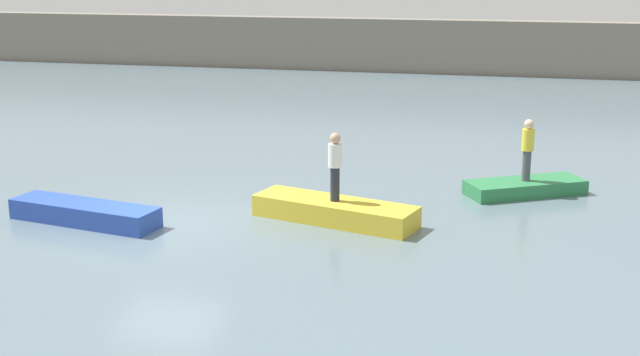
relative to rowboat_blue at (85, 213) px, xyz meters
name	(u,v)px	position (x,y,z in m)	size (l,w,h in m)	color
ground_plane	(166,225)	(1.92, 0.27, -0.24)	(120.00, 120.00, 0.00)	slate
embankment_wall	(372,45)	(1.92, 28.44, 1.17)	(80.00, 1.20, 2.82)	gray
rowboat_blue	(85,213)	(0.00, 0.00, 0.00)	(3.74, 0.95, 0.48)	#2B4CAD
rowboat_yellow	(335,211)	(5.72, 1.46, 0.01)	(3.97, 1.11, 0.51)	gold
rowboat_green	(525,187)	(10.11, 4.93, -0.05)	(3.13, 1.10, 0.38)	#2D7F47
person_white_shirt	(335,163)	(5.72, 1.46, 1.19)	(0.32, 0.32, 1.64)	#232838
person_yellow_shirt	(528,147)	(10.11, 4.93, 1.05)	(0.32, 0.32, 1.63)	#4C4C56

